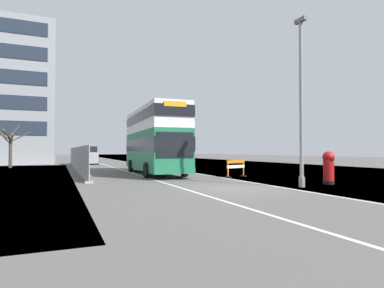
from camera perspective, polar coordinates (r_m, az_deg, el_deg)
ground at (r=15.55m, az=8.69°, el=-7.84°), size 140.00×280.00×0.10m
double_decker_bus at (r=24.34m, az=-6.74°, el=0.77°), size 3.18×10.97×4.86m
lamppost_foreground at (r=16.42m, az=18.89°, el=6.27°), size 0.29×0.70×8.20m
red_pillar_postbox at (r=18.24m, az=23.16°, el=-3.64°), size 0.60×0.60×1.72m
roadworks_barrier at (r=21.36m, az=7.81°, el=-4.00°), size 1.68×0.90×1.12m
construction_site_fence at (r=31.56m, az=-19.96°, el=-2.45°), size 0.44×27.40×2.13m
car_oncoming_near at (r=42.88m, az=-17.76°, el=-2.04°), size 1.96×3.94×2.29m
car_receding_mid at (r=50.01m, az=-18.39°, el=-2.00°), size 1.98×4.45×2.11m
bare_tree_far_verge_near at (r=37.51m, az=-29.66°, el=-0.18°), size 3.00×2.99×4.48m
bare_tree_far_verge_mid at (r=54.75m, az=-28.14°, el=-0.60°), size 2.53×2.45×4.48m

